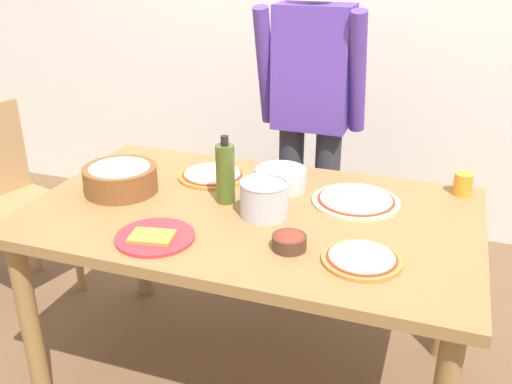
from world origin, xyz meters
TOP-DOWN VIEW (x-y plane):
  - ground at (0.00, 0.00)m, footprint 8.00×8.00m
  - wall_back at (0.00, 1.60)m, footprint 5.60×0.10m
  - dining_table at (0.00, 0.00)m, footprint 1.60×0.96m
  - person_cook at (0.02, 0.76)m, footprint 0.49×0.25m
  - chair_wooden_left at (-1.32, 0.21)m, footprint 0.49×0.49m
  - pizza_raw_on_board at (0.34, 0.18)m, footprint 0.32×0.32m
  - pizza_cooked_on_tray at (0.44, -0.23)m, footprint 0.24×0.24m
  - pizza_second_cooked at (-0.26, 0.24)m, footprint 0.28×0.28m
  - plate_with_slice at (-0.22, -0.31)m, footprint 0.26×0.26m
  - popcorn_bowl at (-0.53, -0.01)m, footprint 0.28×0.28m
  - mixing_bowl_steel at (0.04, 0.22)m, footprint 0.20×0.20m
  - small_sauce_bowl at (0.21, -0.22)m, footprint 0.11×0.11m
  - olive_oil_bottle at (-0.11, 0.04)m, footprint 0.07×0.07m
  - steel_pot at (0.06, -0.03)m, footprint 0.17×0.17m
  - cup_orange at (0.71, 0.40)m, footprint 0.07×0.07m

SIDE VIEW (x-z plane):
  - ground at x=0.00m, z-range 0.00..0.00m
  - chair_wooden_left at x=-1.32m, z-range 0.07..1.02m
  - dining_table at x=0.00m, z-range 0.29..1.05m
  - plate_with_slice at x=-0.22m, z-range 0.76..0.78m
  - pizza_second_cooked at x=-0.26m, z-range 0.76..0.78m
  - pizza_raw_on_board at x=0.34m, z-range 0.76..0.78m
  - pizza_cooked_on_tray at x=0.44m, z-range 0.76..0.78m
  - small_sauce_bowl at x=0.21m, z-range 0.76..0.82m
  - mixing_bowl_steel at x=0.04m, z-range 0.76..0.84m
  - cup_orange at x=0.71m, z-range 0.76..0.84m
  - popcorn_bowl at x=-0.53m, z-range 0.76..0.88m
  - steel_pot at x=0.06m, z-range 0.76..0.89m
  - olive_oil_bottle at x=-0.11m, z-range 0.75..1.00m
  - person_cook at x=0.02m, z-range 0.13..1.75m
  - wall_back at x=0.00m, z-range 0.00..2.60m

